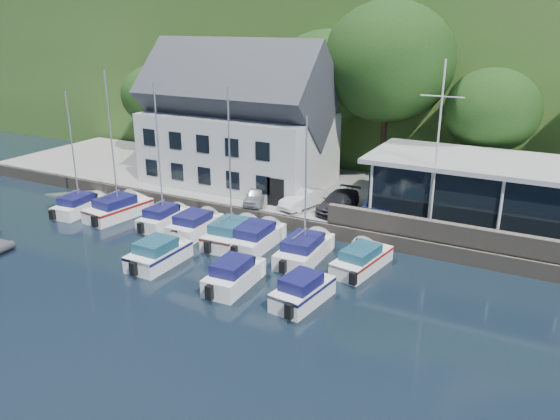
# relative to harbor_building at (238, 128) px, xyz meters

# --- Properties ---
(ground) EXTENTS (180.00, 180.00, 0.00)m
(ground) POSITION_rel_harbor_building_xyz_m (7.00, -16.50, -5.35)
(ground) COLOR black
(ground) RESTS_ON ground
(quay) EXTENTS (60.00, 13.00, 1.00)m
(quay) POSITION_rel_harbor_building_xyz_m (7.00, 1.00, -4.85)
(quay) COLOR gray
(quay) RESTS_ON ground
(quay_face) EXTENTS (60.00, 0.30, 1.00)m
(quay_face) POSITION_rel_harbor_building_xyz_m (7.00, -5.50, -4.85)
(quay_face) COLOR #645C50
(quay_face) RESTS_ON ground
(hillside) EXTENTS (160.00, 75.00, 16.00)m
(hillside) POSITION_rel_harbor_building_xyz_m (7.00, 45.50, 2.65)
(hillside) COLOR #375A21
(hillside) RESTS_ON ground
(harbor_building) EXTENTS (14.40, 8.20, 8.70)m
(harbor_building) POSITION_rel_harbor_building_xyz_m (0.00, 0.00, 0.00)
(harbor_building) COLOR silver
(harbor_building) RESTS_ON quay
(club_pavilion) EXTENTS (13.20, 7.20, 4.10)m
(club_pavilion) POSITION_rel_harbor_building_xyz_m (18.00, -0.50, -2.30)
(club_pavilion) COLOR black
(club_pavilion) RESTS_ON quay
(seawall) EXTENTS (18.00, 0.50, 1.20)m
(seawall) POSITION_rel_harbor_building_xyz_m (19.00, -5.10, -3.75)
(seawall) COLOR #645C50
(seawall) RESTS_ON quay
(gangway) EXTENTS (1.20, 6.00, 1.40)m
(gangway) POSITION_rel_harbor_building_xyz_m (-9.50, -7.50, -5.35)
(gangway) COLOR silver
(gangway) RESTS_ON ground
(car_silver) EXTENTS (2.23, 3.61, 1.15)m
(car_silver) POSITION_rel_harbor_building_xyz_m (3.98, -4.05, -3.78)
(car_silver) COLOR #B3B3B8
(car_silver) RESTS_ON quay
(car_white) EXTENTS (2.45, 4.07, 1.27)m
(car_white) POSITION_rel_harbor_building_xyz_m (7.34, -3.34, -3.72)
(car_white) COLOR silver
(car_white) RESTS_ON quay
(car_dgrey) EXTENTS (1.92, 4.45, 1.28)m
(car_dgrey) POSITION_rel_harbor_building_xyz_m (9.71, -2.85, -3.71)
(car_dgrey) COLOR #2E2E33
(car_dgrey) RESTS_ON quay
(car_blue) EXTENTS (2.06, 3.99, 1.30)m
(car_blue) POSITION_rel_harbor_building_xyz_m (12.39, -2.68, -3.70)
(car_blue) COLOR #304293
(car_blue) RESTS_ON quay
(flagpole) EXTENTS (2.47, 0.20, 10.28)m
(flagpole) POSITION_rel_harbor_building_xyz_m (16.14, -3.82, 0.79)
(flagpole) COLOR silver
(flagpole) RESTS_ON quay
(tree_0) EXTENTS (6.08, 6.08, 8.31)m
(tree_0) POSITION_rel_harbor_building_xyz_m (-12.36, 4.76, -0.20)
(tree_0) COLOR black
(tree_0) RESTS_ON quay
(tree_1) EXTENTS (7.12, 7.12, 9.73)m
(tree_1) POSITION_rel_harbor_building_xyz_m (-6.15, 5.01, 0.52)
(tree_1) COLOR black
(tree_1) RESTS_ON quay
(tree_2) EXTENTS (8.54, 8.54, 11.67)m
(tree_2) POSITION_rel_harbor_building_xyz_m (4.71, 6.14, 1.49)
(tree_2) COLOR black
(tree_2) RESTS_ON quay
(tree_3) EXTENTS (10.13, 10.13, 13.85)m
(tree_3) POSITION_rel_harbor_building_xyz_m (9.86, 5.98, 2.57)
(tree_3) COLOR black
(tree_3) RESTS_ON quay
(tree_4) EXTENTS (6.74, 6.74, 9.21)m
(tree_4) POSITION_rel_harbor_building_xyz_m (17.73, 5.95, 0.25)
(tree_4) COLOR black
(tree_4) RESTS_ON quay
(boat_r1_0) EXTENTS (2.52, 6.09, 8.55)m
(boat_r1_0) POSITION_rel_harbor_building_xyz_m (-7.78, -9.44, -1.07)
(boat_r1_0) COLOR white
(boat_r1_0) RESTS_ON ground
(boat_r1_1) EXTENTS (3.22, 7.16, 9.51)m
(boat_r1_1) POSITION_rel_harbor_building_xyz_m (-4.66, -8.78, -0.60)
(boat_r1_1) COLOR white
(boat_r1_1) RESTS_ON ground
(boat_r1_2) EXTENTS (2.14, 5.79, 8.85)m
(boat_r1_2) POSITION_rel_harbor_building_xyz_m (-0.69, -8.66, -0.92)
(boat_r1_2) COLOR white
(boat_r1_2) RESTS_ON ground
(boat_r1_3) EXTENTS (2.29, 5.73, 1.47)m
(boat_r1_3) POSITION_rel_harbor_building_xyz_m (2.07, -8.81, -4.61)
(boat_r1_3) COLOR white
(boat_r1_3) RESTS_ON ground
(boat_r1_4) EXTENTS (2.63, 6.55, 9.37)m
(boat_r1_4) POSITION_rel_harbor_building_xyz_m (5.05, -9.00, -0.67)
(boat_r1_4) COLOR white
(boat_r1_4) RESTS_ON ground
(boat_r1_5) EXTENTS (2.32, 6.50, 1.50)m
(boat_r1_5) POSITION_rel_harbor_building_xyz_m (6.72, -8.81, -4.60)
(boat_r1_5) COLOR white
(boat_r1_5) RESTS_ON ground
(boat_r1_6) EXTENTS (2.39, 6.90, 9.11)m
(boat_r1_6) POSITION_rel_harbor_building_xyz_m (10.18, -9.11, -0.80)
(boat_r1_6) COLOR white
(boat_r1_6) RESTS_ON ground
(boat_r1_7) EXTENTS (2.89, 6.57, 1.40)m
(boat_r1_7) POSITION_rel_harbor_building_xyz_m (13.60, -8.81, -4.65)
(boat_r1_7) COLOR white
(boat_r1_7) RESTS_ON ground
(boat_r2_2) EXTENTS (2.22, 5.57, 1.57)m
(boat_r2_2) POSITION_rel_harbor_building_xyz_m (3.09, -13.69, -4.57)
(boat_r2_2) COLOR white
(boat_r2_2) RESTS_ON ground
(boat_r2_3) EXTENTS (2.18, 5.76, 1.56)m
(boat_r2_3) POSITION_rel_harbor_building_xyz_m (8.38, -13.95, -4.57)
(boat_r2_3) COLOR white
(boat_r2_3) RESTS_ON ground
(boat_r2_4) EXTENTS (2.52, 5.46, 1.57)m
(boat_r2_4) POSITION_rel_harbor_building_xyz_m (12.35, -13.90, -4.57)
(boat_r2_4) COLOR white
(boat_r2_4) RESTS_ON ground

